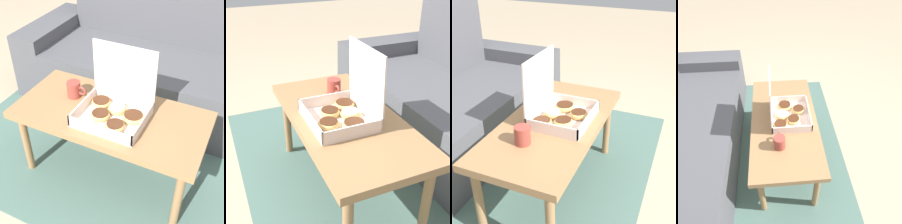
# 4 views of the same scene
# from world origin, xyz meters

# --- Properties ---
(ground_plane) EXTENTS (12.00, 12.00, 0.00)m
(ground_plane) POSITION_xyz_m (0.00, 0.00, 0.00)
(ground_plane) COLOR tan
(area_rug) EXTENTS (2.21, 1.77, 0.01)m
(area_rug) POSITION_xyz_m (0.00, 0.30, 0.01)
(area_rug) COLOR #4C6B60
(area_rug) RESTS_ON ground_plane
(coffee_table) EXTENTS (1.04, 0.50, 0.47)m
(coffee_table) POSITION_xyz_m (0.00, -0.06, 0.42)
(coffee_table) COLOR #997047
(coffee_table) RESTS_ON ground_plane
(pastry_box) EXTENTS (0.35, 0.30, 0.36)m
(pastry_box) POSITION_xyz_m (0.03, -0.07, 0.53)
(pastry_box) COLOR silver
(pastry_box) RESTS_ON coffee_table
(coffee_mug) EXTENTS (0.12, 0.08, 0.09)m
(coffee_mug) POSITION_xyz_m (-0.25, -0.01, 0.52)
(coffee_mug) COLOR #993D33
(coffee_mug) RESTS_ON coffee_table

